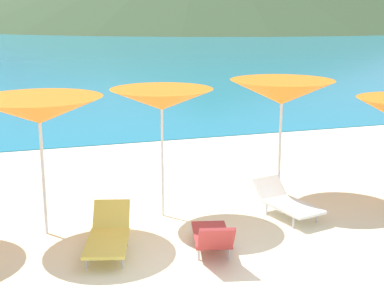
{
  "coord_description": "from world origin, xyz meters",
  "views": [
    {
      "loc": [
        -2.62,
        -7.01,
        3.74
      ],
      "look_at": [
        0.61,
        3.07,
        1.2
      ],
      "focal_mm": 52.79,
      "sensor_mm": 36.0,
      "label": 1
    }
  ],
  "objects_px": {
    "umbrella_5": "(282,92)",
    "lounge_chair_4": "(213,236)",
    "umbrella_3": "(39,111)",
    "lounge_chair_3": "(108,234)",
    "umbrella_4": "(162,100)",
    "lounge_chair_6": "(286,201)"
  },
  "relations": [
    {
      "from": "umbrella_5",
      "to": "lounge_chair_4",
      "type": "height_order",
      "value": "umbrella_5"
    },
    {
      "from": "umbrella_3",
      "to": "lounge_chair_3",
      "type": "relative_size",
      "value": 1.46
    },
    {
      "from": "umbrella_3",
      "to": "umbrella_4",
      "type": "bearing_deg",
      "value": 6.06
    },
    {
      "from": "umbrella_3",
      "to": "umbrella_5",
      "type": "xyz_separation_m",
      "value": [
        4.69,
        0.65,
        0.0
      ]
    },
    {
      "from": "lounge_chair_3",
      "to": "lounge_chair_6",
      "type": "relative_size",
      "value": 1.06
    },
    {
      "from": "lounge_chair_3",
      "to": "lounge_chair_6",
      "type": "distance_m",
      "value": 3.44
    },
    {
      "from": "umbrella_4",
      "to": "lounge_chair_4",
      "type": "xyz_separation_m",
      "value": [
        0.3,
        -1.89,
        -1.88
      ]
    },
    {
      "from": "lounge_chair_6",
      "to": "umbrella_5",
      "type": "bearing_deg",
      "value": 57.47
    },
    {
      "from": "umbrella_3",
      "to": "lounge_chair_4",
      "type": "bearing_deg",
      "value": -34.53
    },
    {
      "from": "umbrella_4",
      "to": "lounge_chair_3",
      "type": "height_order",
      "value": "umbrella_4"
    },
    {
      "from": "lounge_chair_4",
      "to": "lounge_chair_3",
      "type": "bearing_deg",
      "value": -6.95
    },
    {
      "from": "umbrella_4",
      "to": "umbrella_5",
      "type": "xyz_separation_m",
      "value": [
        2.57,
        0.42,
        -0.04
      ]
    },
    {
      "from": "umbrella_5",
      "to": "lounge_chair_3",
      "type": "relative_size",
      "value": 1.48
    },
    {
      "from": "umbrella_4",
      "to": "lounge_chair_4",
      "type": "height_order",
      "value": "umbrella_4"
    },
    {
      "from": "lounge_chair_3",
      "to": "lounge_chair_4",
      "type": "relative_size",
      "value": 1.05
    },
    {
      "from": "umbrella_5",
      "to": "lounge_chair_6",
      "type": "height_order",
      "value": "umbrella_5"
    },
    {
      "from": "umbrella_3",
      "to": "umbrella_5",
      "type": "height_order",
      "value": "umbrella_5"
    },
    {
      "from": "umbrella_4",
      "to": "lounge_chair_6",
      "type": "height_order",
      "value": "umbrella_4"
    },
    {
      "from": "umbrella_3",
      "to": "lounge_chair_6",
      "type": "height_order",
      "value": "umbrella_3"
    },
    {
      "from": "lounge_chair_4",
      "to": "lounge_chair_6",
      "type": "relative_size",
      "value": 1.02
    },
    {
      "from": "umbrella_5",
      "to": "lounge_chair_6",
      "type": "distance_m",
      "value": 2.21
    },
    {
      "from": "lounge_chair_3",
      "to": "lounge_chair_6",
      "type": "height_order",
      "value": "lounge_chair_3"
    }
  ]
}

